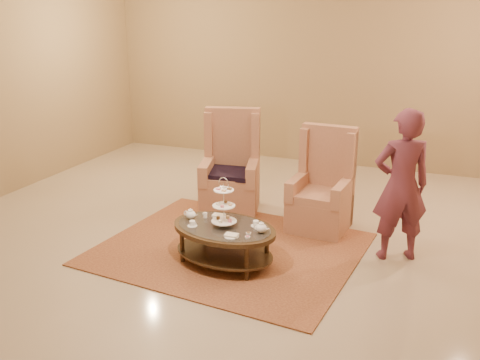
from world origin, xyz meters
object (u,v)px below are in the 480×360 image
at_px(armchair_right, 322,195).
at_px(person, 401,186).
at_px(armchair_left, 231,177).
at_px(tea_table, 224,233).

bearing_deg(armchair_right, person, -25.56).
bearing_deg(armchair_left, person, -32.43).
xyz_separation_m(armchair_right, person, (0.96, -0.54, 0.41)).
height_order(tea_table, armchair_right, armchair_right).
distance_m(armchair_left, person, 2.38).
bearing_deg(tea_table, person, 35.70).
relative_size(armchair_right, person, 0.76).
height_order(armchair_right, person, person).
height_order(tea_table, person, person).
bearing_deg(armchair_left, tea_table, -85.16).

